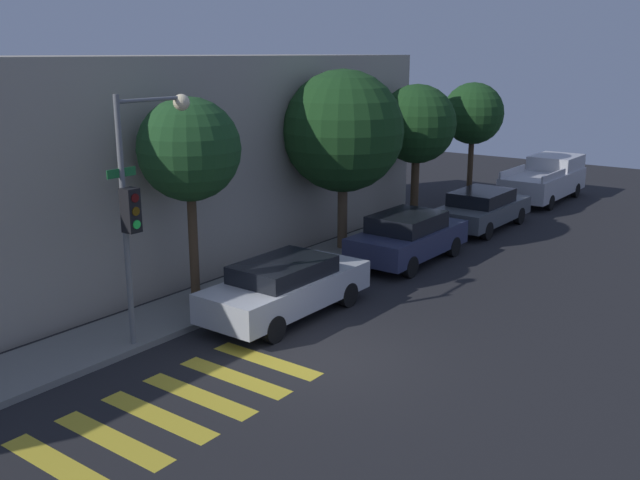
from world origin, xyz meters
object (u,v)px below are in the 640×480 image
object	(u,v)px
sedan_middle	(408,237)
tree_behind_truck	(473,114)
sedan_near_corner	(286,286)
pickup_truck	(546,179)
tree_near_corner	(189,150)
tree_far_end	(417,125)
sedan_far_end	(482,208)
tree_midblock	(343,131)
traffic_light_pole	(141,186)

from	to	relation	value
sedan_middle	tree_behind_truck	size ratio (longest dim) A/B	0.87
sedan_near_corner	tree_behind_truck	world-z (taller)	tree_behind_truck
pickup_truck	tree_near_corner	xyz separation A→B (m)	(-18.18, 2.23, 2.99)
sedan_near_corner	pickup_truck	distance (m)	17.37
tree_behind_truck	tree_far_end	bearing A→B (deg)	180.00
pickup_truck	sedan_far_end	bearing A→B (deg)	180.00
sedan_near_corner	tree_midblock	bearing A→B (deg)	22.06
tree_midblock	traffic_light_pole	bearing A→B (deg)	-173.61
tree_near_corner	tree_midblock	xyz separation A→B (m)	(6.31, 0.00, -0.10)
tree_behind_truck	tree_midblock	bearing A→B (deg)	180.00
sedan_near_corner	tree_far_end	size ratio (longest dim) A/B	0.90
sedan_near_corner	tree_far_end	world-z (taller)	tree_far_end
sedan_near_corner	tree_near_corner	bearing A→B (deg)	109.98
tree_midblock	sedan_near_corner	bearing A→B (deg)	-157.94
tree_near_corner	tree_behind_truck	world-z (taller)	tree_near_corner
tree_near_corner	traffic_light_pole	bearing A→B (deg)	-156.90
sedan_near_corner	sedan_far_end	bearing A→B (deg)	0.00
sedan_far_end	tree_behind_truck	bearing A→B (deg)	31.40
sedan_middle	sedan_far_end	size ratio (longest dim) A/B	0.94
tree_midblock	sedan_middle	bearing A→B (deg)	-83.78
tree_midblock	pickup_truck	bearing A→B (deg)	-10.63
traffic_light_pole	tree_near_corner	world-z (taller)	traffic_light_pole
sedan_near_corner	pickup_truck	xyz separation A→B (m)	(17.37, -0.00, 0.15)
traffic_light_pole	sedan_middle	xyz separation A→B (m)	(8.80, -1.27, -2.69)
tree_midblock	tree_far_end	size ratio (longest dim) A/B	1.12
pickup_truck	tree_midblock	size ratio (longest dim) A/B	0.92
sedan_middle	tree_midblock	xyz separation A→B (m)	(-0.24, 2.23, 3.01)
sedan_near_corner	tree_far_end	distance (m)	10.69
tree_far_end	sedan_far_end	bearing A→B (deg)	-67.09
traffic_light_pole	tree_near_corner	xyz separation A→B (m)	(2.25, 0.96, 0.42)
tree_near_corner	tree_behind_truck	distance (m)	15.45
traffic_light_pole	pickup_truck	distance (m)	20.62
tree_midblock	tree_near_corner	bearing A→B (deg)	-180.00
sedan_far_end	tree_near_corner	world-z (taller)	tree_near_corner
traffic_light_pole	tree_near_corner	size ratio (longest dim) A/B	1.04
sedan_middle	tree_behind_truck	xyz separation A→B (m)	(8.90, 2.23, 2.93)
pickup_truck	tree_behind_truck	size ratio (longest dim) A/B	1.05
pickup_truck	tree_near_corner	bearing A→B (deg)	173.01
tree_near_corner	tree_far_end	distance (m)	10.86
traffic_light_pole	sedan_near_corner	distance (m)	4.28
sedan_near_corner	sedan_middle	xyz separation A→B (m)	(5.74, 0.00, 0.03)
sedan_far_end	tree_behind_truck	world-z (taller)	tree_behind_truck
sedan_middle	sedan_far_end	world-z (taller)	sedan_middle
traffic_light_pole	sedan_middle	bearing A→B (deg)	-8.21
tree_midblock	tree_behind_truck	bearing A→B (deg)	-0.00
pickup_truck	tree_behind_truck	xyz separation A→B (m)	(-2.72, 2.23, 2.81)
tree_far_end	tree_midblock	bearing A→B (deg)	180.00
sedan_far_end	traffic_light_pole	bearing A→B (deg)	174.84
pickup_truck	tree_far_end	distance (m)	8.12
sedan_near_corner	traffic_light_pole	bearing A→B (deg)	157.44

